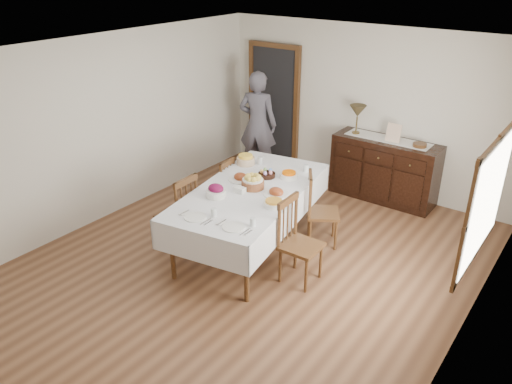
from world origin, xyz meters
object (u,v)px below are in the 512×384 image
Objects in this scene: chair_left_near at (180,212)px; person at (258,121)px; chair_right_far at (319,209)px; dining_table at (250,196)px; sideboard at (384,170)px; table_lamp at (358,112)px; chair_left_far at (220,189)px; chair_right_near at (297,240)px.

person reaches higher than chair_left_near.
dining_table is at bearing 100.86° from chair_right_far.
sideboard is at bearing 172.00° from person.
chair_left_near is at bearing -108.82° from table_lamp.
table_lamp reaches higher than sideboard.
person is (-2.18, -0.37, 0.48)m from sideboard.
chair_left_near is 1.09× the size of chair_left_far.
table_lamp reaches higher than chair_right_near.
table_lamp reaches higher than chair_left_near.
chair_left_far is 0.49× the size of person.
person is 1.73m from table_lamp.
chair_right_far reaches higher than dining_table.
chair_left_far reaches higher than dining_table.
table_lamp is at bearing -20.05° from chair_right_far.
chair_left_near is at bearing -3.03° from chair_left_far.
chair_right_far is 1.80m from sideboard.
dining_table is 1.62× the size of sideboard.
dining_table is at bearing -96.45° from table_lamp.
chair_right_near is 0.64× the size of sideboard.
chair_left_near is (-0.73, -0.54, -0.23)m from dining_table.
chair_right_near is (1.61, 0.30, 0.00)m from chair_left_near.
person is at bearing -167.49° from chair_left_near.
chair_left_near is 3.34m from sideboard.
chair_left_near is 2.25× the size of table_lamp.
chair_left_far is at bearing -128.10° from sideboard.
chair_left_far is 1.79m from chair_right_near.
chair_left_far is 2.46m from table_lamp.
person is at bearing -167.81° from table_lamp.
table_lamp reaches higher than chair_right_far.
chair_right_far is at bearing 127.52° from person.
sideboard is at bearing -36.84° from chair_right_far.
person reaches higher than dining_table.
sideboard reaches higher than dining_table.
chair_right_far is 2.18× the size of table_lamp.
dining_table is 0.94m from chair_left_near.
table_lamp is (0.27, 2.41, 0.58)m from dining_table.
chair_left_near is 0.99× the size of chair_right_near.
chair_left_near is at bearing -153.26° from dining_table.
sideboard is (0.14, 1.79, -0.02)m from chair_right_far.
chair_right_near reaches higher than chair_left_near.
sideboard is (0.80, 2.42, -0.26)m from dining_table.
sideboard is 0.84× the size of person.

